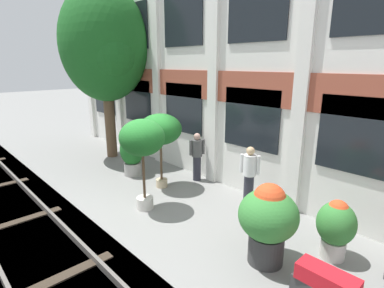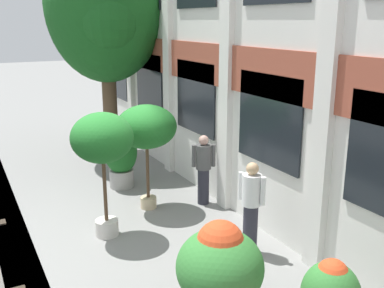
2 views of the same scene
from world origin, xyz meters
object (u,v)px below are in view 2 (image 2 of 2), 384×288
at_px(potted_plant_stone_basin, 121,156).
at_px(resident_by_doorway, 203,168).
at_px(broadleaf_tree, 105,8).
at_px(potted_plant_terracotta_small, 146,128).
at_px(potted_plant_low_pan, 102,142).
at_px(potted_plant_glazed_jar, 220,272).
at_px(resident_near_plants, 251,205).

height_order(potted_plant_stone_basin, resident_by_doorway, resident_by_doorway).
distance_m(broadleaf_tree, potted_plant_terracotta_small, 4.77).
xyz_separation_m(broadleaf_tree, potted_plant_low_pan, (4.85, -1.70, -2.50)).
height_order(broadleaf_tree, resident_by_doorway, broadleaf_tree).
bearing_deg(broadleaf_tree, potted_plant_low_pan, -19.33).
relative_size(broadleaf_tree, potted_plant_glazed_jar, 4.08).
bearing_deg(resident_near_plants, resident_by_doorway, -123.99).
relative_size(resident_by_doorway, resident_near_plants, 0.94).
bearing_deg(potted_plant_low_pan, potted_plant_stone_basin, 154.43).
xyz_separation_m(potted_plant_low_pan, potted_plant_terracotta_small, (-0.85, 1.22, -0.05)).
distance_m(broadleaf_tree, potted_plant_low_pan, 5.72).
xyz_separation_m(broadleaf_tree, resident_near_plants, (6.71, 0.35, -3.46)).
height_order(potted_plant_stone_basin, potted_plant_low_pan, potted_plant_low_pan).
height_order(potted_plant_glazed_jar, resident_near_plants, resident_near_plants).
bearing_deg(resident_by_doorway, potted_plant_glazed_jar, -3.34).
xyz_separation_m(resident_by_doorway, resident_near_plants, (2.35, -0.36, 0.06)).
relative_size(potted_plant_low_pan, resident_by_doorway, 1.52).
relative_size(potted_plant_terracotta_small, resident_by_doorway, 1.45).
distance_m(potted_plant_stone_basin, potted_plant_low_pan, 2.84).
bearing_deg(potted_plant_stone_basin, resident_by_doorway, 34.44).
bearing_deg(potted_plant_stone_basin, broadleaf_tree, 167.09).
bearing_deg(potted_plant_low_pan, potted_plant_terracotta_small, 124.82).
xyz_separation_m(broadleaf_tree, resident_by_doorway, (4.36, 0.72, -3.51)).
bearing_deg(potted_plant_terracotta_small, potted_plant_glazed_jar, -10.39).
bearing_deg(potted_plant_stone_basin, potted_plant_low_pan, -25.57).
height_order(potted_plant_low_pan, potted_plant_terracotta_small, potted_plant_low_pan).
distance_m(potted_plant_glazed_jar, potted_plant_terracotta_small, 4.49).
xyz_separation_m(potted_plant_glazed_jar, resident_by_doorway, (-3.97, 1.99, -0.08)).
bearing_deg(potted_plant_glazed_jar, resident_by_doorway, 153.36).
xyz_separation_m(potted_plant_terracotta_small, resident_by_doorway, (0.36, 1.20, -0.96)).
relative_size(potted_plant_stone_basin, resident_by_doorway, 0.92).
distance_m(potted_plant_glazed_jar, resident_by_doorway, 4.44).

